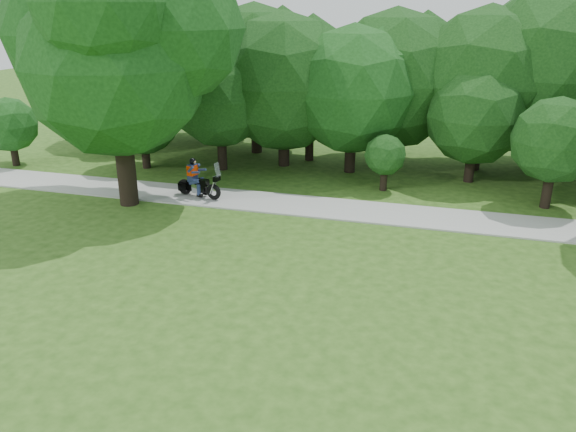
# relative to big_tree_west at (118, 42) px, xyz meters

# --- Properties ---
(ground) EXTENTS (100.00, 100.00, 0.00)m
(ground) POSITION_rel_big_tree_west_xyz_m (10.54, -6.85, -5.76)
(ground) COLOR #294C15
(ground) RESTS_ON ground
(walkway) EXTENTS (60.00, 2.20, 0.06)m
(walkway) POSITION_rel_big_tree_west_xyz_m (10.54, 1.15, -5.73)
(walkway) COLOR #A5A5A0
(walkway) RESTS_ON ground
(tree_line) EXTENTS (40.70, 11.66, 7.92)m
(tree_line) POSITION_rel_big_tree_west_xyz_m (10.24, 7.95, -2.07)
(tree_line) COLOR black
(tree_line) RESTS_ON ground
(big_tree_west) EXTENTS (8.64, 6.56, 9.96)m
(big_tree_west) POSITION_rel_big_tree_west_xyz_m (0.00, 0.00, 0.00)
(big_tree_west) COLOR black
(big_tree_west) RESTS_ON ground
(touring_motorcycle) EXTENTS (1.96, 0.87, 1.50)m
(touring_motorcycle) POSITION_rel_big_tree_west_xyz_m (2.15, 0.98, -5.15)
(touring_motorcycle) COLOR black
(touring_motorcycle) RESTS_ON walkway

